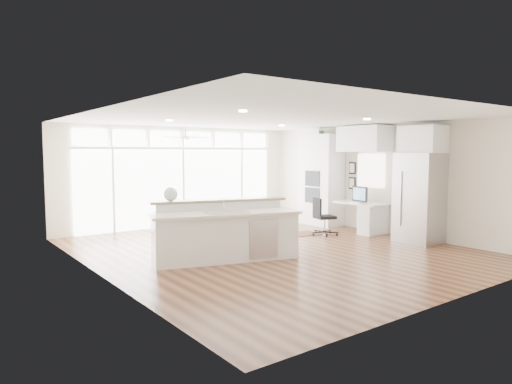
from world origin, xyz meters
TOP-DOWN VIEW (x-y plane):
  - floor at (0.00, 0.00)m, footprint 7.00×8.00m
  - ceiling at (0.00, 0.00)m, footprint 7.00×8.00m
  - wall_back at (0.00, 4.00)m, footprint 7.00×0.04m
  - wall_front at (0.00, -4.00)m, footprint 7.00×0.04m
  - wall_left at (-3.50, 0.00)m, footprint 0.04×8.00m
  - wall_right at (3.50, 0.00)m, footprint 0.04×8.00m
  - glass_wall at (0.00, 3.94)m, footprint 5.80×0.06m
  - transom_row at (0.00, 3.94)m, footprint 5.90×0.06m
  - desk_window at (3.46, 0.30)m, footprint 0.04×0.85m
  - ceiling_fan at (-0.50, 2.80)m, footprint 1.16×1.16m
  - recessed_lights at (0.00, 0.20)m, footprint 3.40×3.00m
  - oven_cabinet at (3.17, 1.80)m, footprint 0.64×1.20m
  - desk_nook at (3.13, 0.30)m, footprint 0.72×1.30m
  - upper_cabinets at (3.17, 0.30)m, footprint 0.64×1.30m
  - refrigerator at (3.11, -1.35)m, footprint 0.76×0.90m
  - fridge_cabinet at (3.17, -1.35)m, footprint 0.64×0.90m
  - framed_photos at (3.46, 0.92)m, footprint 0.06×0.22m
  - kitchen_island at (-1.26, -0.19)m, footprint 2.97×1.80m
  - rug at (1.71, 1.01)m, footprint 1.00×0.79m
  - office_chair at (2.08, 0.55)m, footprint 0.58×0.56m
  - fishbowl at (-2.05, 0.46)m, footprint 0.31×0.31m
  - monitor at (3.05, 0.30)m, footprint 0.15×0.52m
  - keyboard at (2.88, 0.30)m, footprint 0.17×0.35m
  - potted_plant at (3.17, 1.80)m, footprint 0.27×0.30m

SIDE VIEW (x-z plane):
  - floor at x=0.00m, z-range -0.02..0.00m
  - rug at x=1.71m, z-range 0.00..0.01m
  - desk_nook at x=3.13m, z-range 0.00..0.76m
  - office_chair at x=2.08m, z-range 0.00..0.91m
  - kitchen_island at x=-1.26m, z-range 0.00..1.11m
  - keyboard at x=2.88m, z-range 0.76..0.78m
  - monitor at x=3.05m, z-range 0.76..1.19m
  - refrigerator at x=3.11m, z-range 0.00..2.00m
  - glass_wall at x=0.00m, z-range 0.01..2.09m
  - fishbowl at x=-2.05m, z-range 1.11..1.37m
  - oven_cabinet at x=3.17m, z-range 0.00..2.50m
  - wall_back at x=0.00m, z-range 0.00..2.70m
  - wall_front at x=0.00m, z-range 0.00..2.70m
  - wall_left at x=-3.50m, z-range 0.00..2.70m
  - wall_right at x=3.50m, z-range 0.00..2.70m
  - framed_photos at x=3.46m, z-range 1.00..1.80m
  - desk_window at x=3.46m, z-range 1.12..1.98m
  - fridge_cabinet at x=3.17m, z-range 2.00..2.60m
  - upper_cabinets at x=3.17m, z-range 2.03..2.67m
  - transom_row at x=0.00m, z-range 2.18..2.58m
  - ceiling_fan at x=-0.50m, z-range 2.32..2.64m
  - potted_plant at x=3.17m, z-range 2.50..2.72m
  - recessed_lights at x=0.00m, z-range 2.67..2.69m
  - ceiling at x=0.00m, z-range 2.69..2.71m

